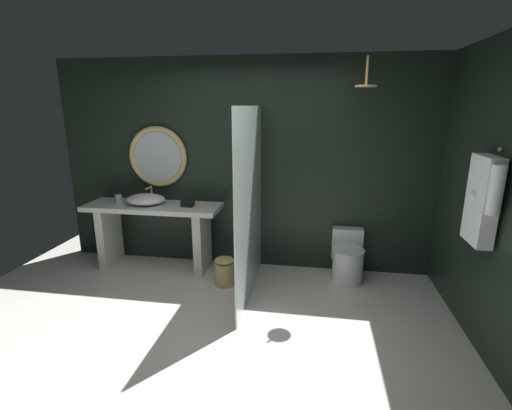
{
  "coord_description": "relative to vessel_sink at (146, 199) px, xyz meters",
  "views": [
    {
      "loc": [
        0.88,
        -2.63,
        2.03
      ],
      "look_at": [
        0.29,
        0.95,
        1.05
      ],
      "focal_mm": 25.94,
      "sensor_mm": 36.0,
      "label": 1
    }
  ],
  "objects": [
    {
      "name": "tissue_box",
      "position": [
        0.55,
        -0.0,
        -0.03
      ],
      "size": [
        0.14,
        0.12,
        0.08
      ],
      "primitive_type": "cube",
      "color": "black",
      "rests_on": "vanity_counter"
    },
    {
      "name": "toilet",
      "position": [
        2.5,
        0.05,
        -0.63
      ],
      "size": [
        0.37,
        0.55,
        0.58
      ],
      "color": "white",
      "rests_on": "ground_plane"
    },
    {
      "name": "round_wall_mirror",
      "position": [
        0.09,
        0.25,
        0.5
      ],
      "size": [
        0.77,
        0.07,
        0.77
      ],
      "color": "tan"
    },
    {
      "name": "vanity_counter",
      "position": [
        0.09,
        0.0,
        -0.33
      ],
      "size": [
        1.7,
        0.54,
        0.83
      ],
      "color": "silver",
      "rests_on": "ground_plane"
    },
    {
      "name": "waste_bin",
      "position": [
        1.08,
        -0.34,
        -0.73
      ],
      "size": [
        0.23,
        0.23,
        0.34
      ],
      "color": "tan",
      "rests_on": "ground_plane"
    },
    {
      "name": "hanging_bathrobe",
      "position": [
        3.41,
        -1.05,
        0.42
      ],
      "size": [
        0.2,
        0.5,
        0.79
      ],
      "color": "tan"
    },
    {
      "name": "back_wall_panel",
      "position": [
        1.2,
        0.34,
        0.4
      ],
      "size": [
        4.8,
        0.1,
        2.6
      ],
      "primitive_type": "cube",
      "color": "black",
      "rests_on": "ground_plane"
    },
    {
      "name": "tumbler_cup",
      "position": [
        -0.38,
        0.02,
        -0.01
      ],
      "size": [
        0.08,
        0.08,
        0.1
      ],
      "primitive_type": "cylinder",
      "color": "silver",
      "rests_on": "vanity_counter"
    },
    {
      "name": "side_wall_right",
      "position": [
        3.55,
        -0.8,
        0.4
      ],
      "size": [
        0.1,
        2.47,
        2.6
      ],
      "primitive_type": "cube",
      "color": "black",
      "rests_on": "ground_plane"
    },
    {
      "name": "shower_glass_panel",
      "position": [
        1.4,
        -0.46,
        0.11
      ],
      "size": [
        0.02,
        1.5,
        2.03
      ],
      "primitive_type": "cube",
      "color": "silver",
      "rests_on": "ground_plane"
    },
    {
      "name": "ground_plane",
      "position": [
        1.2,
        -1.56,
        -0.9
      ],
      "size": [
        5.76,
        5.76,
        0.0
      ],
      "primitive_type": "plane",
      "color": "silver"
    },
    {
      "name": "rain_shower_head",
      "position": [
        2.53,
        -0.25,
        1.34
      ],
      "size": [
        0.21,
        0.21,
        0.3
      ],
      "color": "tan"
    },
    {
      "name": "vessel_sink",
      "position": [
        0.0,
        0.0,
        0.0
      ],
      "size": [
        0.48,
        0.4,
        0.2
      ],
      "color": "white",
      "rests_on": "vanity_counter"
    }
  ]
}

